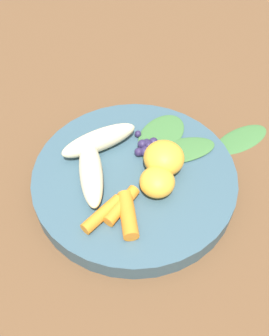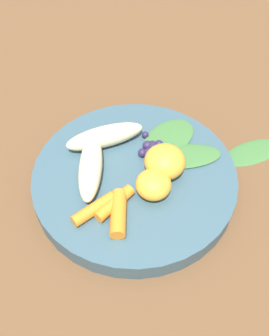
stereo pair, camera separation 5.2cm
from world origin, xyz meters
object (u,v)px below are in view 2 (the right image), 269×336
(bowl, at_px, (134,179))
(banana_peeled_right, at_px, (105,137))
(kale_leaf_stray, at_px, (253,151))
(orange_segment_near, at_px, (165,162))
(banana_peeled_left, at_px, (91,167))

(bowl, height_order, banana_peeled_right, banana_peeled_right)
(kale_leaf_stray, bearing_deg, orange_segment_near, 179.62)
(bowl, relative_size, orange_segment_near, 5.10)
(banana_peeled_left, xyz_separation_m, kale_leaf_stray, (0.25, 0.01, -0.04))
(banana_peeled_right, xyz_separation_m, orange_segment_near, (0.07, -0.07, 0.01))
(banana_peeled_left, distance_m, banana_peeled_right, 0.06)
(bowl, distance_m, orange_segment_near, 0.05)
(orange_segment_near, xyz_separation_m, kale_leaf_stray, (0.15, 0.03, -0.05))
(orange_segment_near, bearing_deg, banana_peeled_left, 169.60)
(banana_peeled_right, xyz_separation_m, kale_leaf_stray, (0.22, -0.04, -0.04))
(banana_peeled_left, xyz_separation_m, banana_peeled_right, (0.03, 0.05, 0.00))
(banana_peeled_left, bearing_deg, bowl, 92.84)
(bowl, bearing_deg, orange_segment_near, -9.99)
(bowl, distance_m, banana_peeled_left, 0.07)
(bowl, height_order, kale_leaf_stray, bowl)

